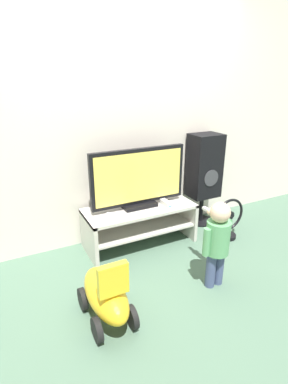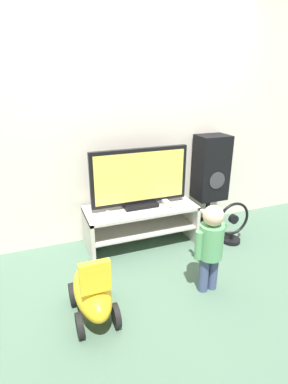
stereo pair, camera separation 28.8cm
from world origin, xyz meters
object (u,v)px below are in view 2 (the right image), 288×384
at_px(speaker_tower, 211,170).
at_px(floor_fan, 233,225).
at_px(television, 140,179).
at_px(ride_on_toy, 92,292).
at_px(remote_primary, 107,214).
at_px(game_console, 167,204).
at_px(child, 211,241).

xyz_separation_m(speaker_tower, floor_fan, (0.02, -0.45, -0.47)).
distance_m(television, ride_on_toy, 1.22).
bearing_deg(ride_on_toy, remote_primary, 67.79).
bearing_deg(ride_on_toy, floor_fan, 18.10).
bearing_deg(game_console, speaker_tower, 19.44).
bearing_deg(game_console, television, 156.05).
distance_m(remote_primary, floor_fan, 1.33).
height_order(speaker_tower, floor_fan, speaker_tower).
distance_m(game_console, ride_on_toy, 1.23).
bearing_deg(speaker_tower, child, -121.95).
distance_m(child, floor_fan, 0.89).
relative_size(game_console, speaker_tower, 0.15).
xyz_separation_m(game_console, speaker_tower, (0.64, 0.22, 0.24)).
bearing_deg(floor_fan, television, 159.35).
relative_size(game_console, floor_fan, 0.36).
xyz_separation_m(speaker_tower, ride_on_toy, (-1.58, -0.98, -0.47)).
relative_size(remote_primary, speaker_tower, 0.12).
bearing_deg(remote_primary, game_console, -1.47).
xyz_separation_m(game_console, floor_fan, (0.66, -0.23, -0.24)).
xyz_separation_m(game_console, remote_primary, (-0.63, 0.02, -0.01)).
height_order(game_console, floor_fan, game_console).
bearing_deg(game_console, child, -89.73).
xyz_separation_m(television, floor_fan, (0.91, -0.34, -0.51)).
relative_size(child, ride_on_toy, 1.24).
xyz_separation_m(television, ride_on_toy, (-0.69, -0.87, -0.51)).
xyz_separation_m(television, child, (0.26, -0.90, -0.27)).
bearing_deg(ride_on_toy, television, 51.67).
relative_size(speaker_tower, ride_on_toy, 1.77).
height_order(television, floor_fan, television).
distance_m(television, speaker_tower, 0.90).
height_order(television, child, television).
bearing_deg(floor_fan, ride_on_toy, -161.90).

